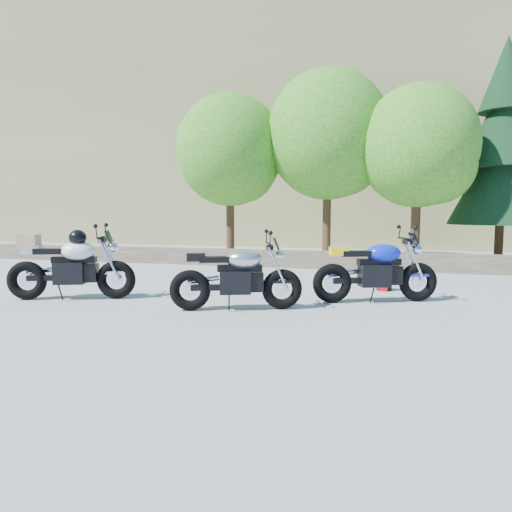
# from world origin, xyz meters

# --- Properties ---
(ground) EXTENTS (90.00, 90.00, 0.00)m
(ground) POSITION_xyz_m (0.00, 0.00, 0.00)
(ground) COLOR #929398
(ground) RESTS_ON ground
(stone_wall) EXTENTS (22.00, 0.55, 0.50)m
(stone_wall) POSITION_xyz_m (0.00, 5.50, 0.25)
(stone_wall) COLOR #483D30
(stone_wall) RESTS_ON ground
(hillside) EXTENTS (80.00, 30.00, 15.00)m
(hillside) POSITION_xyz_m (3.00, 28.00, 7.50)
(hillside) COLOR olive
(hillside) RESTS_ON ground
(tree_decid_left) EXTENTS (3.67, 3.67, 5.62)m
(tree_decid_left) POSITION_xyz_m (-2.39, 7.14, 3.63)
(tree_decid_left) COLOR #382314
(tree_decid_left) RESTS_ON ground
(tree_decid_mid) EXTENTS (4.08, 4.08, 6.24)m
(tree_decid_mid) POSITION_xyz_m (0.91, 7.54, 4.04)
(tree_decid_mid) COLOR #382314
(tree_decid_mid) RESTS_ON ground
(tree_decid_right) EXTENTS (3.54, 3.54, 5.41)m
(tree_decid_right) POSITION_xyz_m (3.71, 6.94, 3.50)
(tree_decid_right) COLOR #382314
(tree_decid_right) RESTS_ON ground
(conifer_near) EXTENTS (3.17, 3.17, 7.06)m
(conifer_near) POSITION_xyz_m (6.20, 8.20, 3.68)
(conifer_near) COLOR #382314
(conifer_near) RESTS_ON ground
(silver_bike) EXTENTS (2.15, 1.00, 1.12)m
(silver_bike) POSITION_xyz_m (0.36, -0.70, 0.54)
(silver_bike) COLOR black
(silver_bike) RESTS_ON ground
(white_bike) EXTENTS (2.29, 1.05, 1.31)m
(white_bike) POSITION_xyz_m (-2.94, -0.66, 0.64)
(white_bike) COLOR black
(white_bike) RESTS_ON ground
(blue_bike) EXTENTS (2.23, 1.07, 1.17)m
(blue_bike) POSITION_xyz_m (2.58, 0.64, 0.57)
(blue_bike) COLOR black
(blue_bike) RESTS_ON ground
(backpack) EXTENTS (0.31, 0.29, 0.36)m
(backpack) POSITION_xyz_m (2.72, 1.97, 0.18)
(backpack) COLOR black
(backpack) RESTS_ON ground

